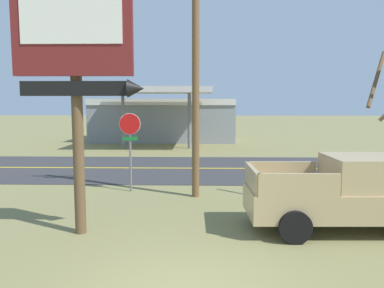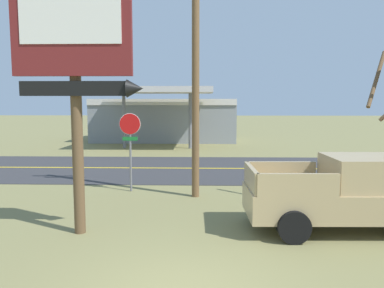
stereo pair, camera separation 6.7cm
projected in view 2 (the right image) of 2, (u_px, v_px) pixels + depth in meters
road_asphalt at (195, 168)px, 19.62m from camera, size 140.00×8.00×0.02m
road_centre_line at (195, 168)px, 19.62m from camera, size 126.00×0.20×0.01m
motel_sign at (76, 57)px, 9.41m from camera, size 3.18×0.54×6.50m
stop_sign at (130, 138)px, 14.44m from camera, size 0.80×0.08×2.95m
utility_pole at (196, 46)px, 13.28m from camera, size 1.95×0.26×9.89m
gas_station at (165, 118)px, 33.63m from camera, size 12.00×11.50×4.40m
pickup_tan_parked_on_lawn at (349, 194)px, 10.13m from camera, size 5.25×2.34×1.96m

